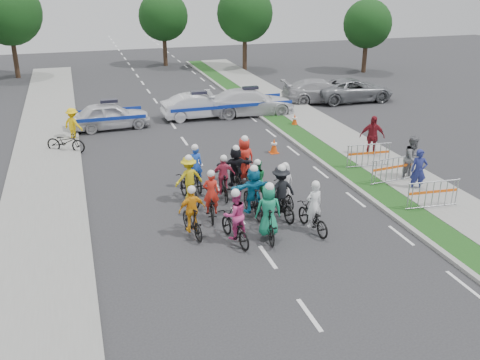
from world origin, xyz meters
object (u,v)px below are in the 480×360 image
object	(u,v)px
rider_11	(236,171)
rider_9	(223,181)
parked_bike	(66,142)
marshal_hiviz	(73,124)
police_car_1	(199,106)
tree_4	(163,16)
spectator_2	(372,137)
barrier_2	(368,156)
spectator_1	(413,159)
tree_3	(8,13)
rider_4	(280,197)
rider_6	(211,202)
police_car_2	(250,102)
cone_1	(295,120)
rider_12	(195,174)
civilian_sedan	(321,91)
barrier_1	(392,171)
rider_10	(189,184)
tree_2	(367,24)
rider_8	(256,186)
rider_2	(235,222)
rider_0	(313,214)
cone_0	(274,146)
spectator_0	(419,171)
civilian_suv	(353,90)
rider_3	(192,216)
rider_1	(268,217)
rider_13	(244,164)
rider_5	(253,195)
police_car_0	(110,115)
tree_1	(245,14)

from	to	relation	value
rider_11	rider_9	bearing A→B (deg)	47.75
rider_11	parked_bike	xyz separation A→B (m)	(-6.24, 6.67, -0.27)
rider_11	marshal_hiviz	bearing A→B (deg)	-52.90
police_car_1	tree_4	size ratio (longest dim) A/B	0.67
spectator_2	barrier_2	size ratio (longest dim) A/B	0.96
parked_bike	tree_4	distance (m)	23.91
spectator_1	spectator_2	size ratio (longest dim) A/B	0.98
tree_3	rider_4	bearing A→B (deg)	-70.64
rider_6	police_car_2	bearing A→B (deg)	-103.14
marshal_hiviz	cone_1	size ratio (longest dim) A/B	2.33
rider_12	cone_1	distance (m)	9.94
civilian_sedan	barrier_1	xyz separation A→B (m)	(-3.37, -13.54, -0.17)
rider_10	rider_12	bearing A→B (deg)	-121.81
rider_9	barrier_2	size ratio (longest dim) A/B	0.87
tree_2	rider_8	bearing A→B (deg)	-127.62
tree_2	tree_4	bearing A→B (deg)	151.93
rider_9	spectator_1	world-z (taller)	spectator_1
police_car_1	rider_9	bearing A→B (deg)	169.25
rider_2	marshal_hiviz	bearing A→B (deg)	-80.72
rider_0	rider_9	world-z (taller)	rider_0
barrier_1	cone_0	bearing A→B (deg)	121.55
rider_9	tree_3	size ratio (longest dim) A/B	0.24
rider_6	spectator_2	world-z (taller)	spectator_2
spectator_0	tree_3	size ratio (longest dim) A/B	0.23
civilian_suv	spectator_1	size ratio (longest dim) A/B	2.76
rider_12	barrier_2	size ratio (longest dim) A/B	0.92
rider_10	rider_11	distance (m)	2.08
rider_9	cone_0	world-z (taller)	rider_9
civilian_suv	rider_3	bearing A→B (deg)	138.51
police_car_1	tree_3	world-z (taller)	tree_3
spectator_2	tree_2	xyz separation A→B (m)	(10.38, 18.88, 2.87)
police_car_1	tree_2	distance (m)	19.32
rider_1	rider_8	size ratio (longest dim) A/B	1.12
rider_1	rider_13	world-z (taller)	rider_13
civilian_suv	cone_0	distance (m)	11.86
barrier_2	civilian_sedan	bearing A→B (deg)	73.92
rider_1	barrier_1	xyz separation A→B (m)	(6.29, 2.83, -0.20)
rider_5	police_car_0	size ratio (longest dim) A/B	0.46
barrier_1	barrier_2	bearing A→B (deg)	90.00
parked_bike	tree_3	world-z (taller)	tree_3
rider_5	rider_2	bearing A→B (deg)	53.08
rider_5	rider_11	size ratio (longest dim) A/B	1.04
civilian_sedan	cone_0	bearing A→B (deg)	150.05
rider_2	tree_1	xyz separation A→B (m)	(9.66, 28.80, 3.85)
rider_10	barrier_1	world-z (taller)	rider_10
rider_10	police_car_1	size ratio (longest dim) A/B	0.45
police_car_0	tree_3	xyz separation A→B (m)	(-5.72, 16.57, 4.18)
rider_2	tree_3	distance (m)	32.18
rider_13	spectator_0	world-z (taller)	rider_13
rider_13	cone_0	world-z (taller)	rider_13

